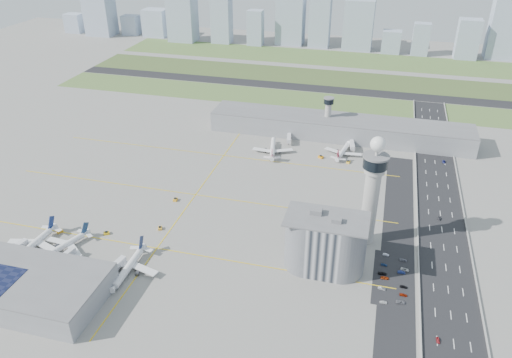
% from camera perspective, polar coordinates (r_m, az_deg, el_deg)
% --- Properties ---
extents(ground, '(1000.00, 1000.00, 0.00)m').
position_cam_1_polar(ground, '(296.26, -1.75, -5.73)').
color(ground, gray).
extents(grass_strip_0, '(480.00, 50.00, 0.08)m').
position_cam_1_polar(grass_strip_0, '(496.10, 3.46, 9.17)').
color(grass_strip_0, '#4F6931').
rests_on(grass_strip_0, ground).
extents(grass_strip_1, '(480.00, 60.00, 0.08)m').
position_cam_1_polar(grass_strip_1, '(565.97, 5.05, 11.67)').
color(grass_strip_1, '#3D5227').
rests_on(grass_strip_1, ground).
extents(grass_strip_2, '(480.00, 70.00, 0.08)m').
position_cam_1_polar(grass_strip_2, '(641.78, 6.39, 13.72)').
color(grass_strip_2, '#486C33').
rests_on(grass_strip_2, ground).
extents(runway, '(480.00, 22.00, 0.10)m').
position_cam_1_polar(runway, '(530.39, 4.29, 10.49)').
color(runway, black).
rests_on(runway, ground).
extents(highway, '(28.00, 500.00, 0.10)m').
position_cam_1_polar(highway, '(290.90, 20.80, -8.70)').
color(highway, black).
rests_on(highway, ground).
extents(barrier_left, '(0.60, 500.00, 1.20)m').
position_cam_1_polar(barrier_left, '(288.80, 18.06, -8.31)').
color(barrier_left, '#9E9E99').
rests_on(barrier_left, ground).
extents(barrier_right, '(0.60, 500.00, 1.20)m').
position_cam_1_polar(barrier_right, '(293.02, 23.55, -8.89)').
color(barrier_right, '#9E9E99').
rests_on(barrier_right, ground).
extents(landside_road, '(18.00, 260.00, 0.08)m').
position_cam_1_polar(landside_road, '(280.20, 15.83, -9.36)').
color(landside_road, black).
rests_on(landside_road, ground).
extents(parking_lot, '(20.00, 44.00, 0.10)m').
position_cam_1_polar(parking_lot, '(270.65, 15.36, -10.86)').
color(parking_lot, black).
rests_on(parking_lot, ground).
extents(taxiway_line_h_0, '(260.00, 0.60, 0.01)m').
position_cam_1_polar(taxiway_line_h_0, '(286.39, -11.25, -7.77)').
color(taxiway_line_h_0, yellow).
rests_on(taxiway_line_h_0, ground).
extents(taxiway_line_h_1, '(260.00, 0.60, 0.01)m').
position_cam_1_polar(taxiway_line_h_1, '(331.49, -6.92, -1.80)').
color(taxiway_line_h_1, yellow).
rests_on(taxiway_line_h_1, ground).
extents(taxiway_line_h_2, '(260.00, 0.60, 0.01)m').
position_cam_1_polar(taxiway_line_h_2, '(380.73, -3.70, 2.69)').
color(taxiway_line_h_2, yellow).
rests_on(taxiway_line_h_2, ground).
extents(taxiway_line_v, '(0.60, 260.00, 0.01)m').
position_cam_1_polar(taxiway_line_v, '(331.49, -6.92, -1.80)').
color(taxiway_line_v, yellow).
rests_on(taxiway_line_v, ground).
extents(control_tower, '(14.00, 14.00, 64.50)m').
position_cam_1_polar(control_tower, '(275.37, 13.15, -0.89)').
color(control_tower, '#ADAAA5').
rests_on(control_tower, ground).
extents(secondary_tower, '(8.60, 8.60, 31.90)m').
position_cam_1_polar(secondary_tower, '(412.96, 8.22, 7.49)').
color(secondary_tower, '#ADAAA5').
rests_on(secondary_tower, ground).
extents(admin_building, '(42.00, 24.00, 33.50)m').
position_cam_1_polar(admin_building, '(261.51, 7.89, -7.28)').
color(admin_building, '#B2B2B7').
rests_on(admin_building, ground).
extents(terminal_pier, '(210.00, 32.00, 15.80)m').
position_cam_1_polar(terminal_pier, '(414.37, 9.45, 5.83)').
color(terminal_pier, gray).
rests_on(terminal_pier, ground).
extents(near_terminal, '(84.00, 42.00, 13.00)m').
position_cam_1_polar(near_terminal, '(273.02, -25.45, -10.90)').
color(near_terminal, gray).
rests_on(near_terminal, ground).
extents(airplane_near_a, '(35.13, 40.64, 10.89)m').
position_cam_1_polar(airplane_near_a, '(303.21, -24.25, -6.54)').
color(airplane_near_a, white).
rests_on(airplane_near_a, ground).
extents(airplane_near_b, '(39.85, 42.84, 9.69)m').
position_cam_1_polar(airplane_near_b, '(296.60, -21.23, -6.84)').
color(airplane_near_b, white).
rests_on(airplane_near_b, ground).
extents(airplane_near_c, '(33.58, 39.20, 10.76)m').
position_cam_1_polar(airplane_near_c, '(269.73, -14.47, -9.42)').
color(airplane_near_c, white).
rests_on(airplane_near_c, ground).
extents(airplane_far_a, '(38.00, 42.37, 10.35)m').
position_cam_1_polar(airplane_far_a, '(383.30, 1.93, 3.79)').
color(airplane_far_a, white).
rests_on(airplane_far_a, ground).
extents(airplane_far_b, '(34.28, 38.48, 9.56)m').
position_cam_1_polar(airplane_far_b, '(385.98, 9.96, 3.46)').
color(airplane_far_b, white).
rests_on(airplane_far_b, ground).
extents(jet_bridge_near_0, '(5.39, 14.31, 5.70)m').
position_cam_1_polar(jet_bridge_near_0, '(301.73, -26.62, -7.95)').
color(jet_bridge_near_0, silver).
rests_on(jet_bridge_near_0, ground).
extents(jet_bridge_near_1, '(5.39, 14.31, 5.70)m').
position_cam_1_polar(jet_bridge_near_1, '(284.42, -21.94, -9.20)').
color(jet_bridge_near_1, silver).
rests_on(jet_bridge_near_1, ground).
extents(jet_bridge_near_2, '(5.39, 14.31, 5.70)m').
position_cam_1_polar(jet_bridge_near_2, '(269.34, -16.66, -10.53)').
color(jet_bridge_near_2, silver).
rests_on(jet_bridge_near_2, ground).
extents(jet_bridge_far_0, '(5.39, 14.31, 5.70)m').
position_cam_1_polar(jet_bridge_far_0, '(406.52, 3.80, 4.93)').
color(jet_bridge_far_0, silver).
rests_on(jet_bridge_far_0, ground).
extents(jet_bridge_far_1, '(5.39, 14.31, 5.70)m').
position_cam_1_polar(jet_bridge_far_1, '(401.06, 10.83, 4.09)').
color(jet_bridge_far_1, silver).
rests_on(jet_bridge_far_1, ground).
extents(tug_0, '(3.75, 4.08, 1.96)m').
position_cam_1_polar(tug_0, '(314.61, -21.52, -5.53)').
color(tug_0, orange).
rests_on(tug_0, ground).
extents(tug_1, '(3.92, 3.53, 1.89)m').
position_cam_1_polar(tug_1, '(303.96, -16.72, -5.92)').
color(tug_1, yellow).
rests_on(tug_1, ground).
extents(tug_2, '(3.37, 3.85, 1.87)m').
position_cam_1_polar(tug_2, '(300.84, -10.91, -5.51)').
color(tug_2, gold).
rests_on(tug_2, ground).
extents(tug_3, '(2.47, 3.45, 1.94)m').
position_cam_1_polar(tug_3, '(326.54, -9.20, -2.31)').
color(tug_3, gold).
rests_on(tug_3, ground).
extents(tug_4, '(4.41, 4.08, 2.11)m').
position_cam_1_polar(tug_4, '(379.01, 7.42, 2.54)').
color(tug_4, orange).
rests_on(tug_4, ground).
extents(tug_5, '(2.91, 3.70, 1.91)m').
position_cam_1_polar(tug_5, '(374.83, 10.51, 1.94)').
color(tug_5, yellow).
rests_on(tug_5, ground).
extents(car_lot_0, '(3.65, 1.79, 1.20)m').
position_cam_1_polar(car_lot_0, '(254.91, 14.35, -13.47)').
color(car_lot_0, white).
rests_on(car_lot_0, ground).
extents(car_lot_1, '(3.94, 1.80, 1.25)m').
position_cam_1_polar(car_lot_1, '(262.21, 14.18, -12.02)').
color(car_lot_1, '#96979A').
rests_on(car_lot_1, ground).
extents(car_lot_2, '(4.34, 2.29, 1.16)m').
position_cam_1_polar(car_lot_2, '(268.87, 14.50, -10.88)').
color(car_lot_2, '#A2330D').
rests_on(car_lot_2, ground).
extents(car_lot_3, '(4.58, 2.18, 1.29)m').
position_cam_1_polar(car_lot_3, '(271.26, 14.24, -10.41)').
color(car_lot_3, black).
rests_on(car_lot_3, ground).
extents(car_lot_4, '(3.50, 1.78, 1.14)m').
position_cam_1_polar(car_lot_4, '(277.28, 14.42, -9.47)').
color(car_lot_4, navy).
rests_on(car_lot_4, ground).
extents(car_lot_5, '(3.52, 1.52, 1.13)m').
position_cam_1_polar(car_lot_5, '(284.56, 14.62, -8.36)').
color(car_lot_5, white).
rests_on(car_lot_5, ground).
extents(car_lot_6, '(4.76, 2.75, 1.25)m').
position_cam_1_polar(car_lot_6, '(257.00, 16.21, -13.36)').
color(car_lot_6, slate).
rests_on(car_lot_6, ground).
extents(car_lot_7, '(3.79, 1.57, 1.10)m').
position_cam_1_polar(car_lot_7, '(261.38, 16.49, -12.59)').
color(car_lot_7, maroon).
rests_on(car_lot_7, ground).
extents(car_lot_8, '(3.73, 1.64, 1.25)m').
position_cam_1_polar(car_lot_8, '(265.98, 16.51, -11.72)').
color(car_lot_8, black).
rests_on(car_lot_8, ground).
extents(car_lot_9, '(3.96, 1.45, 1.30)m').
position_cam_1_polar(car_lot_9, '(274.52, 16.28, -10.20)').
color(car_lot_9, navy).
rests_on(car_lot_9, ground).
extents(car_lot_10, '(4.63, 2.61, 1.22)m').
position_cam_1_polar(car_lot_10, '(276.87, 16.64, -9.89)').
color(car_lot_10, silver).
rests_on(car_lot_10, ground).
extents(car_lot_11, '(3.93, 1.61, 1.14)m').
position_cam_1_polar(car_lot_11, '(283.17, 16.49, -8.88)').
color(car_lot_11, slate).
rests_on(car_lot_11, ground).
extents(car_hw_0, '(1.75, 3.69, 1.22)m').
position_cam_1_polar(car_hw_0, '(244.09, 20.08, -16.92)').
color(car_hw_0, maroon).
rests_on(car_hw_0, ground).
extents(car_hw_1, '(1.48, 3.73, 1.21)m').
position_cam_1_polar(car_hw_1, '(324.02, 20.19, -4.26)').
color(car_hw_1, black).
rests_on(car_hw_1, ground).
extents(car_hw_2, '(2.35, 4.56, 1.23)m').
position_cam_1_polar(car_hw_2, '(394.95, 20.67, 1.87)').
color(car_hw_2, navy).
rests_on(car_hw_2, ground).
extents(car_hw_4, '(1.47, 3.41, 1.14)m').
position_cam_1_polar(car_hw_4, '(448.00, 18.45, 5.49)').
color(car_hw_4, gray).
rests_on(car_hw_4, ground).
extents(skyline_bldg_0, '(24.05, 19.24, 26.50)m').
position_cam_1_polar(skyline_bldg_0, '(808.42, -20.03, 16.41)').
color(skyline_bldg_0, '#9EADC1').
rests_on(skyline_bldg_0, ground).
extents(skyline_bldg_1, '(37.63, 30.10, 65.60)m').
position_cam_1_polar(skyline_bldg_1, '(776.44, -17.45, 17.82)').
color(skyline_bldg_1, '#9EADC1').
rests_on(skyline_bldg_1, ground).
extents(skyline_bldg_2, '(22.81, 18.25, 26.79)m').
position_cam_1_polar(skyline_bldg_2, '(771.01, -14.10, 16.70)').
color(skyline_bldg_2, '#9EADC1').
rests_on(skyline_bldg_2, ground).
extents(skyline_bldg_3, '(32.30, 25.84, 36.93)m').
position_cam_1_polar(skyline_bldg_3, '(753.62, -11.38, 17.11)').
color(skyline_bldg_3, '#9EADC1').
rests_on(skyline_bldg_3, ground).
extents(skyline_bldg_4, '(35.81, 28.65, 60.36)m').
position_cam_1_polar(skyline_bldg_4, '(717.31, -8.40, 17.72)').
color(skyline_bldg_4, '#9EADC1').
rests_on(skyline_bldg_4, ground).
extents(skyline_bldg_5, '(25.49, 20.39, 66.89)m').
position_cam_1_polar(skyline_bldg_5, '(701.74, -3.96, 17.96)').
color(skyline_bldg_5, '#9EADC1').
rests_on(skyline_bldg_5, ground).
extents(skyline_bldg_6, '(20.04, 16.03, 45.20)m').
position_cam_1_polar(skyline_bldg_6, '(688.82, -0.07, 16.89)').
color(skyline_bldg_6, '#9EADC1').
rests_on(skyline_bldg_6, ground).
extents(skyline_bldg_7, '(35.76, 28.61, 61.22)m').
position_cam_1_polar(skyline_bldg_7, '(695.76, 3.97, 17.63)').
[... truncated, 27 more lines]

